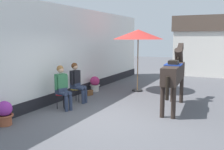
{
  "coord_description": "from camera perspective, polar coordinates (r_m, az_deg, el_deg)",
  "views": [
    {
      "loc": [
        3.18,
        -6.3,
        2.26
      ],
      "look_at": [
        -0.4,
        1.2,
        1.05
      ],
      "focal_mm": 41.56,
      "sensor_mm": 36.0,
      "label": 1
    }
  ],
  "objects": [
    {
      "name": "ground_plane",
      "position": [
        10.09,
        6.49,
        -4.72
      ],
      "size": [
        40.0,
        40.0,
        0.0
      ],
      "primitive_type": "plane",
      "color": "#56565B"
    },
    {
      "name": "pub_facade_wall",
      "position": [
        9.71,
        -10.76,
        3.87
      ],
      "size": [
        0.34,
        14.0,
        3.4
      ],
      "color": "white",
      "rests_on": "ground_plane"
    },
    {
      "name": "distant_cottage",
      "position": [
        16.76,
        19.54,
        6.24
      ],
      "size": [
        3.4,
        2.6,
        3.5
      ],
      "color": "silver",
      "rests_on": "ground_plane"
    },
    {
      "name": "seated_visitor_near",
      "position": [
        8.31,
        -10.91,
        -2.16
      ],
      "size": [
        0.61,
        0.49,
        1.39
      ],
      "color": "red",
      "rests_on": "ground_plane"
    },
    {
      "name": "seated_visitor_far",
      "position": [
        9.11,
        -7.78,
        -1.17
      ],
      "size": [
        0.61,
        0.49,
        1.39
      ],
      "color": "gold",
      "rests_on": "ground_plane"
    },
    {
      "name": "saddled_horse_center",
      "position": [
        8.41,
        13.53,
        0.52
      ],
      "size": [
        0.6,
        3.0,
        2.06
      ],
      "color": "#2D231E",
      "rests_on": "ground_plane"
    },
    {
      "name": "flower_planter_nearest",
      "position": [
        7.3,
        -22.56,
        -7.68
      ],
      "size": [
        0.43,
        0.43,
        0.64
      ],
      "color": "#A85638",
      "rests_on": "ground_plane"
    },
    {
      "name": "flower_planter_farthest",
      "position": [
        10.93,
        -3.8,
        -1.88
      ],
      "size": [
        0.43,
        0.43,
        0.64
      ],
      "color": "beige",
      "rests_on": "ground_plane"
    },
    {
      "name": "cafe_parasol",
      "position": [
        10.85,
        5.78,
        8.78
      ],
      "size": [
        2.1,
        2.1,
        2.58
      ],
      "color": "black",
      "rests_on": "ground_plane"
    },
    {
      "name": "satchel_bag",
      "position": [
        10.23,
        -4.96,
        -3.93
      ],
      "size": [
        0.19,
        0.3,
        0.2
      ],
      "primitive_type": "cube",
      "rotation": [
        0.0,
        0.0,
        4.46
      ],
      "color": "brown",
      "rests_on": "ground_plane"
    }
  ]
}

